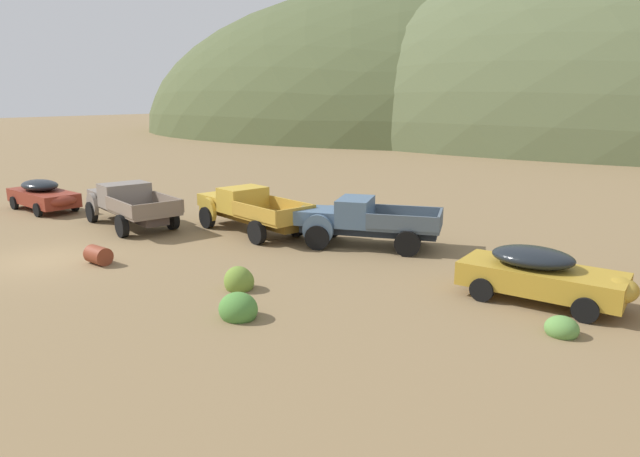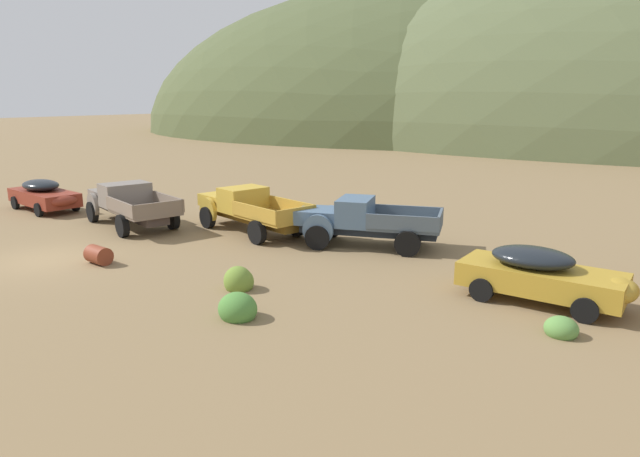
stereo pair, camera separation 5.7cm
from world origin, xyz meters
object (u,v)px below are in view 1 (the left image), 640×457
(truck_primer_gray, at_px, (126,203))
(car_rust_red, at_px, (44,195))
(car_mustard, at_px, (546,275))
(oil_drum_foreground, at_px, (98,255))
(truck_chalk_blue, at_px, (357,221))
(truck_faded_yellow, at_px, (244,208))

(truck_primer_gray, bearing_deg, car_rust_red, 19.72)
(truck_primer_gray, bearing_deg, car_mustard, -163.42)
(car_rust_red, height_order, oil_drum_foreground, car_rust_red)
(truck_chalk_blue, xyz_separation_m, car_mustard, (7.53, -2.68, -0.17))
(car_mustard, bearing_deg, oil_drum_foreground, -159.93)
(car_rust_red, height_order, car_mustard, same)
(truck_primer_gray, bearing_deg, truck_chalk_blue, -150.24)
(car_rust_red, height_order, truck_chalk_blue, truck_chalk_blue)
(car_rust_red, bearing_deg, oil_drum_foreground, -14.71)
(truck_faded_yellow, xyz_separation_m, truck_chalk_blue, (5.42, 0.32, -0.01))
(truck_chalk_blue, distance_m, car_mustard, 7.99)
(truck_faded_yellow, bearing_deg, truck_primer_gray, 35.79)
(truck_primer_gray, height_order, car_mustard, truck_primer_gray)
(car_mustard, distance_m, oil_drum_foreground, 14.61)
(truck_primer_gray, xyz_separation_m, truck_faded_yellow, (5.37, 1.95, -0.01))
(car_rust_red, relative_size, truck_faded_yellow, 0.79)
(truck_primer_gray, distance_m, truck_faded_yellow, 5.72)
(truck_primer_gray, distance_m, car_mustard, 18.33)
(truck_chalk_blue, bearing_deg, truck_primer_gray, -4.83)
(truck_faded_yellow, distance_m, oil_drum_foreground, 6.83)
(car_rust_red, xyz_separation_m, truck_chalk_blue, (16.93, 2.48, 0.17))
(car_rust_red, bearing_deg, truck_faded_yellow, 19.38)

